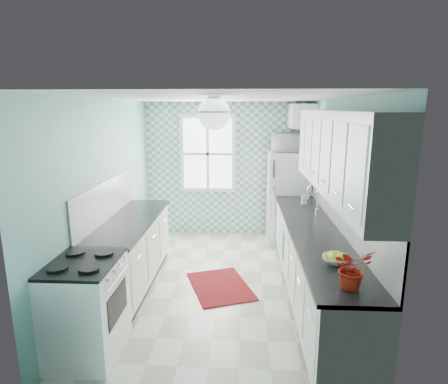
{
  "coord_description": "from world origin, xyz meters",
  "views": [
    {
      "loc": [
        0.31,
        -4.77,
        2.37
      ],
      "look_at": [
        0.05,
        0.25,
        1.25
      ],
      "focal_mm": 30.0,
      "sensor_mm": 36.0,
      "label": 1
    }
  ],
  "objects_px": {
    "stove": "(86,307)",
    "microwave": "(290,142)",
    "fridge": "(287,197)",
    "fruit_bowl": "(336,260)",
    "sink": "(306,212)",
    "potted_plant": "(352,268)",
    "ceiling_light": "(214,113)"
  },
  "relations": [
    {
      "from": "stove",
      "to": "microwave",
      "type": "xyz_separation_m",
      "value": [
        2.31,
        3.34,
        1.31
      ]
    },
    {
      "from": "fridge",
      "to": "microwave",
      "type": "relative_size",
      "value": 2.78
    },
    {
      "from": "fridge",
      "to": "fruit_bowl",
      "type": "xyz_separation_m",
      "value": [
        0.09,
        -3.19,
        0.15
      ]
    },
    {
      "from": "sink",
      "to": "potted_plant",
      "type": "xyz_separation_m",
      "value": [
        -0.0,
        -2.3,
        0.18
      ]
    },
    {
      "from": "ceiling_light",
      "to": "potted_plant",
      "type": "bearing_deg",
      "value": -42.63
    },
    {
      "from": "fridge",
      "to": "fruit_bowl",
      "type": "bearing_deg",
      "value": -85.44
    },
    {
      "from": "fridge",
      "to": "potted_plant",
      "type": "relative_size",
      "value": 4.82
    },
    {
      "from": "fridge",
      "to": "sink",
      "type": "relative_size",
      "value": 3.08
    },
    {
      "from": "fridge",
      "to": "stove",
      "type": "relative_size",
      "value": 1.73
    },
    {
      "from": "ceiling_light",
      "to": "stove",
      "type": "bearing_deg",
      "value": -147.97
    },
    {
      "from": "microwave",
      "to": "fruit_bowl",
      "type": "bearing_deg",
      "value": 88.61
    },
    {
      "from": "stove",
      "to": "fruit_bowl",
      "type": "bearing_deg",
      "value": 6.95
    },
    {
      "from": "ceiling_light",
      "to": "stove",
      "type": "xyz_separation_m",
      "value": [
        -1.2,
        -0.75,
        -1.83
      ]
    },
    {
      "from": "fridge",
      "to": "stove",
      "type": "distance_m",
      "value": 4.07
    },
    {
      "from": "sink",
      "to": "fruit_bowl",
      "type": "distance_m",
      "value": 1.8
    },
    {
      "from": "stove",
      "to": "fridge",
      "type": "bearing_deg",
      "value": 58.77
    },
    {
      "from": "stove",
      "to": "fruit_bowl",
      "type": "height_order",
      "value": "fruit_bowl"
    },
    {
      "from": "sink",
      "to": "fruit_bowl",
      "type": "height_order",
      "value": "sink"
    },
    {
      "from": "ceiling_light",
      "to": "microwave",
      "type": "height_order",
      "value": "ceiling_light"
    },
    {
      "from": "sink",
      "to": "microwave",
      "type": "height_order",
      "value": "microwave"
    },
    {
      "from": "fruit_bowl",
      "to": "microwave",
      "type": "relative_size",
      "value": 0.43
    },
    {
      "from": "ceiling_light",
      "to": "potted_plant",
      "type": "distance_m",
      "value": 2.03
    },
    {
      "from": "fruit_bowl",
      "to": "stove",
      "type": "bearing_deg",
      "value": -176.51
    },
    {
      "from": "fruit_bowl",
      "to": "microwave",
      "type": "xyz_separation_m",
      "value": [
        -0.09,
        3.19,
        0.83
      ]
    },
    {
      "from": "ceiling_light",
      "to": "fruit_bowl",
      "type": "height_order",
      "value": "ceiling_light"
    },
    {
      "from": "fridge",
      "to": "microwave",
      "type": "distance_m",
      "value": 0.98
    },
    {
      "from": "ceiling_light",
      "to": "potted_plant",
      "type": "height_order",
      "value": "ceiling_light"
    },
    {
      "from": "stove",
      "to": "microwave",
      "type": "relative_size",
      "value": 1.61
    },
    {
      "from": "potted_plant",
      "to": "ceiling_light",
      "type": "bearing_deg",
      "value": 137.37
    },
    {
      "from": "fruit_bowl",
      "to": "sink",
      "type": "bearing_deg",
      "value": 89.86
    },
    {
      "from": "ceiling_light",
      "to": "microwave",
      "type": "xyz_separation_m",
      "value": [
        1.11,
        2.59,
        -0.52
      ]
    },
    {
      "from": "ceiling_light",
      "to": "stove",
      "type": "height_order",
      "value": "ceiling_light"
    }
  ]
}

